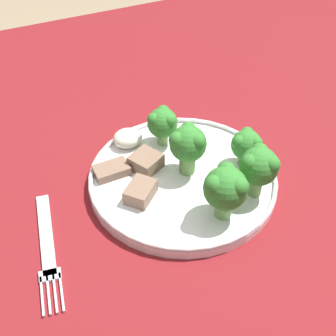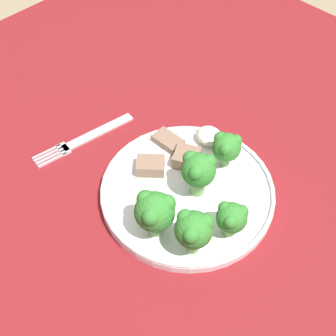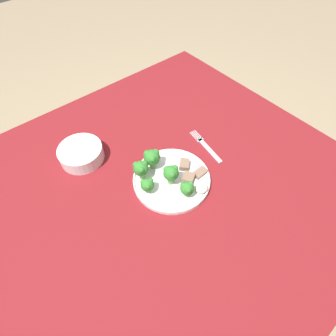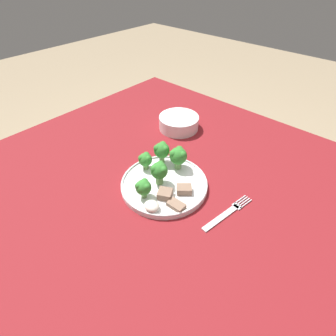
{
  "view_description": "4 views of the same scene",
  "coord_description": "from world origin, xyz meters",
  "views": [
    {
      "loc": [
        0.21,
        0.38,
        1.16
      ],
      "look_at": [
        0.03,
        -0.01,
        0.77
      ],
      "focal_mm": 50.0,
      "sensor_mm": 36.0,
      "label": 1
    },
    {
      "loc": [
        -0.25,
        0.29,
        1.26
      ],
      "look_at": [
        0.03,
        0.01,
        0.79
      ],
      "focal_mm": 50.0,
      "sensor_mm": 36.0,
      "label": 2
    },
    {
      "loc": [
        -0.3,
        -0.37,
        1.42
      ],
      "look_at": [
        0.01,
        0.0,
        0.78
      ],
      "focal_mm": 28.0,
      "sensor_mm": 36.0,
      "label": 3
    },
    {
      "loc": [
        0.38,
        -0.4,
        1.25
      ],
      "look_at": [
        0.0,
        0.01,
        0.78
      ],
      "focal_mm": 28.0,
      "sensor_mm": 36.0,
      "label": 4
    }
  ],
  "objects": [
    {
      "name": "sauce_dollop",
      "position": [
        0.05,
        -0.1,
        0.75
      ],
      "size": [
        0.04,
        0.04,
        0.02
      ],
      "color": "silver",
      "rests_on": "dinner_plate"
    },
    {
      "name": "dinner_plate",
      "position": [
        0.01,
        -0.01,
        0.74
      ],
      "size": [
        0.24,
        0.24,
        0.02
      ],
      "color": "white",
      "rests_on": "table"
    },
    {
      "name": "fork",
      "position": [
        0.2,
        0.02,
        0.73
      ],
      "size": [
        0.05,
        0.17,
        0.0
      ],
      "color": "silver",
      "rests_on": "table"
    },
    {
      "name": "broccoli_floret_center_left",
      "position": [
        -0.06,
        0.05,
        0.79
      ],
      "size": [
        0.05,
        0.05,
        0.07
      ],
      "color": "#709E56",
      "rests_on": "dinner_plate"
    },
    {
      "name": "table",
      "position": [
        0.0,
        0.0,
        0.64
      ],
      "size": [
        1.15,
        1.11,
        0.73
      ],
      "color": "maroon",
      "rests_on": "ground_plane"
    },
    {
      "name": "broccoli_floret_back_left",
      "position": [
        -0.07,
        0.0,
        0.77
      ],
      "size": [
        0.04,
        0.04,
        0.05
      ],
      "color": "#709E56",
      "rests_on": "dinner_plate"
    },
    {
      "name": "cream_bowl",
      "position": [
        -0.16,
        0.25,
        0.75
      ],
      "size": [
        0.15,
        0.15,
        0.05
      ],
      "color": "white",
      "rests_on": "table"
    },
    {
      "name": "meat_slice_rear_slice",
      "position": [
        0.05,
        -0.05,
        0.75
      ],
      "size": [
        0.05,
        0.05,
        0.02
      ],
      "color": "#846651",
      "rests_on": "dinner_plate"
    },
    {
      "name": "ground_plane",
      "position": [
        0.0,
        0.0,
        0.0
      ],
      "size": [
        8.0,
        8.0,
        0.0
      ],
      "primitive_type": "plane",
      "color": "#9E896B"
    },
    {
      "name": "broccoli_floret_near_rim_left",
      "position": [
        -0.01,
        0.07,
        0.79
      ],
      "size": [
        0.05,
        0.05,
        0.07
      ],
      "color": "#709E56",
      "rests_on": "dinner_plate"
    },
    {
      "name": "broccoli_floret_front_left",
      "position": [
        0.01,
        -0.09,
        0.78
      ],
      "size": [
        0.04,
        0.04,
        0.06
      ],
      "color": "#709E56",
      "rests_on": "dinner_plate"
    },
    {
      "name": "broccoli_floret_center_back",
      "position": [
        0.0,
        -0.02,
        0.79
      ],
      "size": [
        0.05,
        0.05,
        0.07
      ],
      "color": "#709E56",
      "rests_on": "dinner_plate"
    },
    {
      "name": "meat_slice_middle_slice",
      "position": [
        0.09,
        -0.05,
        0.75
      ],
      "size": [
        0.05,
        0.03,
        0.01
      ],
      "color": "#846651",
      "rests_on": "dinner_plate"
    },
    {
      "name": "meat_slice_front_slice",
      "position": [
        0.07,
        -0.0,
        0.75
      ],
      "size": [
        0.05,
        0.05,
        0.02
      ],
      "color": "#846651",
      "rests_on": "dinner_plate"
    }
  ]
}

